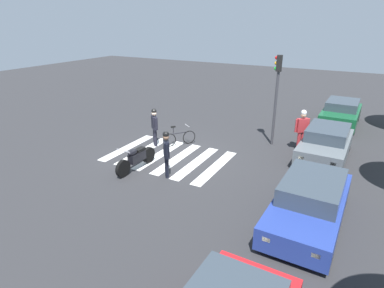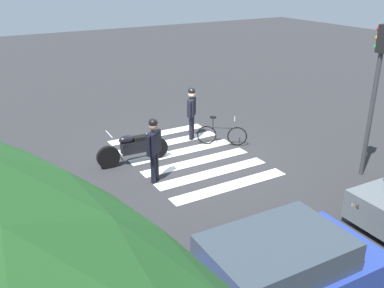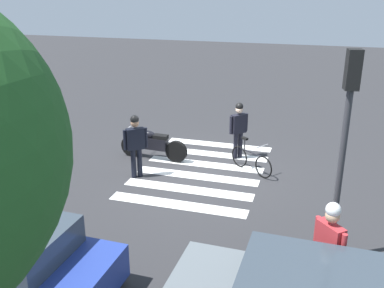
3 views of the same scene
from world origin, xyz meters
The scene contains 11 objects.
ground_plane centered at (0.00, 0.00, 0.00)m, with size 60.00×60.00×0.00m, color #2B2B2D.
police_motorcycle centered at (1.66, -0.43, 0.47)m, with size 2.21×0.62×1.06m.
leaning_bicycle centered at (-1.41, -0.29, 0.36)m, with size 1.35×1.02×0.98m.
officer_on_foot centered at (1.63, 0.98, 1.06)m, with size 0.56×0.46×1.83m.
officer_by_motorcycle centered at (-0.83, -1.27, 1.04)m, with size 0.49×0.52×1.80m.
pedestrian_bystander centered at (-3.52, 4.84, 1.11)m, with size 0.50×0.54×1.89m.
crosswalk_stripes centered at (0.00, 0.00, 0.00)m, with size 3.54×4.95×0.01m.
car_green_compact centered at (-8.43, 6.05, 0.67)m, with size 3.96×1.90×1.38m.
car_grey_coupe centered at (-3.20, 5.95, 0.64)m, with size 4.05×1.90×1.33m.
car_blue_hatchback centered at (2.04, 6.20, 0.63)m, with size 4.45×1.92×1.32m.
traffic_light_pole centered at (-3.63, 3.52, 2.79)m, with size 0.28×0.35×4.14m.
Camera 1 is at (10.87, 7.10, 5.63)m, focal length 30.30 mm.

